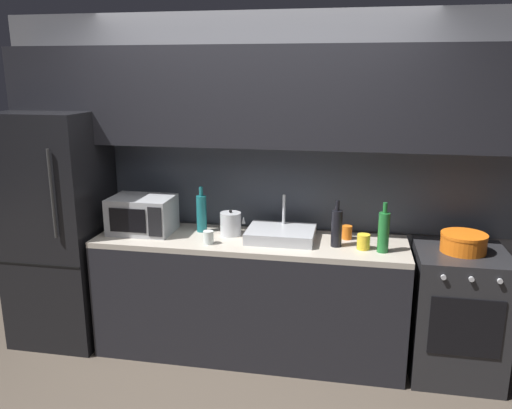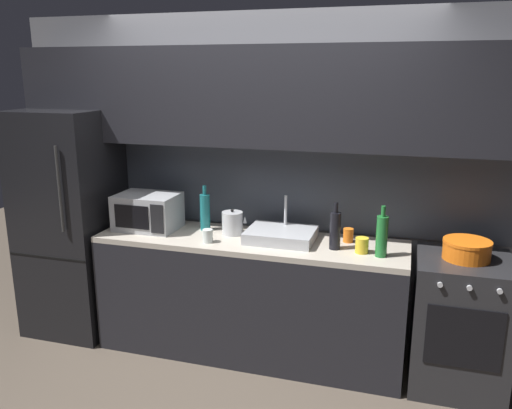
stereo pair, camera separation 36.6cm
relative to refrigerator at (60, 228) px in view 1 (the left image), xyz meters
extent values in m
cube|color=slate|center=(1.50, 0.40, 0.35)|extent=(3.99, 0.10, 2.50)
cube|color=#3D424C|center=(1.50, 0.35, 0.30)|extent=(3.99, 0.01, 0.60)
cube|color=black|center=(1.50, 0.18, 1.00)|extent=(3.67, 0.34, 0.70)
cube|color=black|center=(1.50, 0.00, -0.47)|extent=(2.25, 0.60, 0.86)
cube|color=#B2A899|center=(1.50, 0.00, -0.02)|extent=(2.25, 0.60, 0.04)
cube|color=black|center=(0.00, 0.00, 0.00)|extent=(0.68, 0.66, 1.79)
cube|color=black|center=(0.00, -0.33, -0.18)|extent=(0.67, 0.00, 0.01)
cylinder|color=#333333|center=(0.19, -0.35, 0.36)|extent=(0.02, 0.02, 0.63)
cube|color=#232326|center=(2.97, 0.00, -0.45)|extent=(0.60, 0.60, 0.90)
cube|color=black|center=(2.97, -0.30, -0.40)|extent=(0.45, 0.01, 0.40)
cylinder|color=#B2B2B7|center=(2.80, -0.31, -0.07)|extent=(0.03, 0.02, 0.03)
cylinder|color=#B2B2B7|center=(2.97, -0.31, -0.07)|extent=(0.03, 0.02, 0.03)
cylinder|color=#B2B2B7|center=(3.13, -0.31, -0.07)|extent=(0.03, 0.02, 0.03)
cube|color=#A8AAAF|center=(0.68, 0.02, 0.14)|extent=(0.46, 0.34, 0.27)
cube|color=black|center=(0.64, -0.15, 0.14)|extent=(0.28, 0.01, 0.18)
cube|color=black|center=(0.85, -0.15, 0.14)|extent=(0.10, 0.01, 0.22)
cube|color=#ADAFB5|center=(1.73, 0.03, 0.04)|extent=(0.48, 0.38, 0.08)
cylinder|color=silver|center=(1.73, 0.16, 0.19)|extent=(0.02, 0.02, 0.22)
cylinder|color=#B7BABF|center=(1.35, 0.07, 0.09)|extent=(0.15, 0.15, 0.17)
sphere|color=black|center=(1.35, 0.07, 0.18)|extent=(0.02, 0.02, 0.02)
cone|color=#B7BABF|center=(1.44, 0.07, 0.12)|extent=(0.03, 0.03, 0.05)
cylinder|color=#19666B|center=(1.11, 0.11, 0.14)|extent=(0.08, 0.08, 0.28)
cylinder|color=#19666B|center=(1.11, 0.11, 0.31)|extent=(0.03, 0.03, 0.07)
cylinder|color=black|center=(2.12, -0.04, 0.13)|extent=(0.08, 0.08, 0.26)
cylinder|color=black|center=(2.12, -0.04, 0.29)|extent=(0.03, 0.03, 0.07)
cylinder|color=#1E6B2D|center=(2.43, -0.10, 0.14)|extent=(0.08, 0.08, 0.27)
cylinder|color=#1E6B2D|center=(2.43, -0.10, 0.31)|extent=(0.03, 0.03, 0.07)
cylinder|color=silver|center=(1.24, -0.16, 0.05)|extent=(0.07, 0.07, 0.09)
cylinder|color=orange|center=(2.19, 0.13, 0.05)|extent=(0.07, 0.07, 0.10)
cylinder|color=gold|center=(2.31, -0.07, 0.06)|extent=(0.09, 0.09, 0.10)
cylinder|color=orange|center=(2.96, 0.00, 0.06)|extent=(0.30, 0.30, 0.11)
cylinder|color=orange|center=(2.96, 0.00, 0.12)|extent=(0.30, 0.30, 0.02)
camera|label=1|loc=(2.22, -3.49, 1.18)|focal=36.37mm
camera|label=2|loc=(2.57, -3.40, 1.18)|focal=36.37mm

